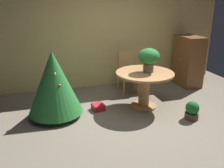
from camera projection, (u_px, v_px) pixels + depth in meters
ground_plane at (138, 124)px, 4.29m from camera, size 6.60×6.60×0.00m
back_wall_panel at (105, 33)px, 5.84m from camera, size 6.00×0.10×2.60m
round_dining_table at (144, 83)px, 4.78m from camera, size 1.13×1.13×0.74m
flower_vase at (149, 58)px, 4.63m from camera, size 0.41×0.41×0.46m
wooden_chair_far at (127, 70)px, 5.66m from camera, size 0.40×0.45×0.95m
holiday_tree at (54, 82)px, 4.36m from camera, size 0.99×0.99×1.24m
gift_box_red at (98, 107)px, 4.80m from camera, size 0.26×0.27×0.12m
wooden_cabinet at (188, 61)px, 6.05m from camera, size 0.49×0.78×1.23m
potted_plant at (192, 110)px, 4.40m from camera, size 0.25×0.25×0.34m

